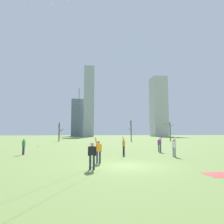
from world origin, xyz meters
The scene contains 14 objects.
ground_plane centered at (0.00, 0.00, 0.00)m, with size 400.00×400.00×0.00m, color olive.
kite_flyer_midfield_right_red centered at (-0.31, 4.80, 4.09)m, with size 7.27×8.27×14.35m.
kite_flyer_far_back_purple centered at (6.59, 2.51, 3.99)m, with size 4.47×8.84×14.28m.
kite_flyer_foreground_left_white centered at (-3.04, 1.39, 4.89)m, with size 7.52×1.18×21.45m.
kite_flyer_midfield_left_pink centered at (7.94, 6.43, 4.01)m, with size 9.85×13.23×16.80m.
bystander_strolling_midfield centered at (-8.68, 8.39, 0.90)m, with size 0.25×0.50×1.62m.
bystander_watching_nearby centered at (-2.36, -1.01, 0.90)m, with size 0.50×0.26×1.62m.
distant_kite_high_overhead_green centered at (-13.04, 26.94, 24.10)m, with size 4.19×6.62×30.11m.
bare_tree_leftmost centered at (-8.41, 42.35, 2.64)m, with size 1.76×3.04×4.99m.
bare_tree_left_of_center centered at (11.08, 41.51, 3.09)m, with size 0.84×2.83×5.76m.
bare_tree_rightmost centered at (21.46, 39.08, 2.79)m, with size 3.00×1.43×5.20m.
skyline_slender_spire centered at (50.94, 119.01, 20.44)m, with size 9.63×10.95×40.87m.
skyline_mid_tower_left centered at (2.56, 114.84, 22.17)m, with size 6.23×8.96×44.35m.
skyline_short_annex centered at (-3.48, 128.88, 12.66)m, with size 10.10×11.14×33.84m.
Camera 1 is at (-3.16, -13.55, 2.17)m, focal length 32.61 mm.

